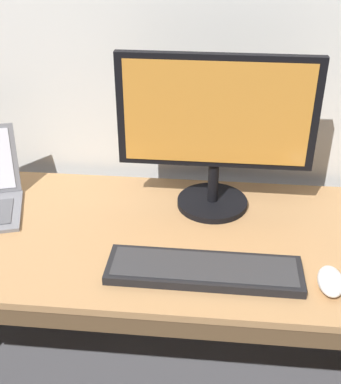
% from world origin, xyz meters
% --- Properties ---
extents(desk, '(1.75, 0.64, 0.73)m').
position_xyz_m(desk, '(0.00, -0.01, 0.52)').
color(desk, '#A87A4C').
rests_on(desk, ground).
extents(external_monitor, '(0.56, 0.22, 0.48)m').
position_xyz_m(external_monitor, '(0.19, 0.16, 0.99)').
color(external_monitor, black).
rests_on(external_monitor, desk).
extents(wired_keyboard, '(0.50, 0.14, 0.03)m').
position_xyz_m(wired_keyboard, '(0.18, -0.17, 0.74)').
color(wired_keyboard, black).
rests_on(wired_keyboard, desk).
extents(computer_mouse, '(0.07, 0.12, 0.04)m').
position_xyz_m(computer_mouse, '(0.49, -0.19, 0.75)').
color(computer_mouse, white).
rests_on(computer_mouse, desk).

